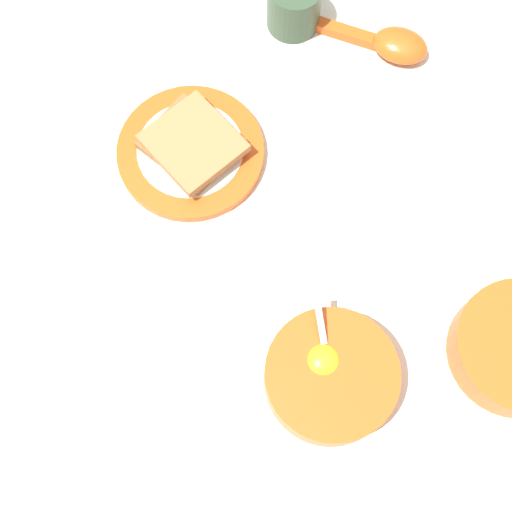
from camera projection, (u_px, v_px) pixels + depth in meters
name	position (u px, v px, depth m)	size (l,w,h in m)	color
ground_plane	(341.00, 200.00, 0.88)	(3.00, 3.00, 0.00)	silver
egg_bowl	(330.00, 376.00, 0.78)	(0.15, 0.15, 0.08)	#DB5119
toast_plate	(191.00, 152.00, 0.90)	(0.19, 0.19, 0.02)	#DB5119
toast_sandwich	(192.00, 143.00, 0.88)	(0.14, 0.14, 0.03)	brown
soup_spoon	(390.00, 43.00, 0.94)	(0.18, 0.06, 0.03)	#DB5119
drinking_cup	(294.00, 4.00, 0.93)	(0.07, 0.07, 0.07)	#334733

